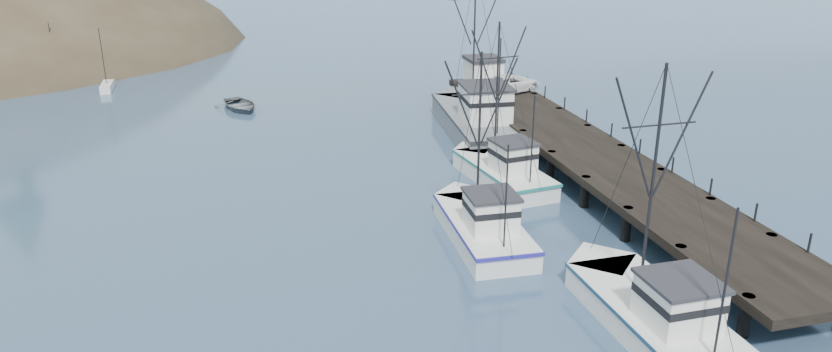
{
  "coord_description": "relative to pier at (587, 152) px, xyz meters",
  "views": [
    {
      "loc": [
        -9.43,
        -27.26,
        17.83
      ],
      "look_at": [
        1.03,
        12.43,
        2.5
      ],
      "focal_mm": 32.0,
      "sensor_mm": 36.0,
      "label": 1
    }
  ],
  "objects": [
    {
      "name": "pickup_truck",
      "position": [
        0.75,
        16.04,
        1.1
      ],
      "size": [
        6.27,
        4.46,
        1.59
      ],
      "primitive_type": "imported",
      "rotation": [
        0.0,
        0.0,
        1.93
      ],
      "color": "white",
      "rests_on": "pier"
    },
    {
      "name": "work_vessel",
      "position": [
        -4.0,
        11.11,
        -0.46
      ],
      "size": [
        6.15,
        16.71,
        13.77
      ],
      "color": "slate",
      "rests_on": "ground"
    },
    {
      "name": "trawler_mid",
      "position": [
        -10.25,
        -7.67,
        -0.87
      ],
      "size": [
        3.96,
        10.71,
        10.7
      ],
      "color": "white",
      "rests_on": "ground"
    },
    {
      "name": "trawler_far",
      "position": [
        -6.0,
        0.45,
        -0.87
      ],
      "size": [
        4.6,
        10.63,
        10.91
      ],
      "color": "white",
      "rests_on": "ground"
    },
    {
      "name": "ground",
      "position": [
        -14.0,
        -16.0,
        -1.69
      ],
      "size": [
        400.0,
        400.0,
        0.0
      ],
      "primitive_type": "plane",
      "color": "navy",
      "rests_on": "ground"
    },
    {
      "name": "trawler_near",
      "position": [
        -6.12,
        -18.41,
        -0.87
      ],
      "size": [
        4.07,
        11.92,
        12.03
      ],
      "color": "white",
      "rests_on": "ground"
    },
    {
      "name": "motorboat",
      "position": [
        -22.29,
        23.75,
        -1.69
      ],
      "size": [
        5.06,
        6.07,
        1.08
      ],
      "primitive_type": "imported",
      "rotation": [
        0.0,
        0.0,
        0.28
      ],
      "color": "#52585B",
      "rests_on": "ground"
    },
    {
      "name": "pier",
      "position": [
        0.0,
        0.0,
        0.0
      ],
      "size": [
        6.0,
        44.0,
        2.0
      ],
      "color": "black",
      "rests_on": "ground"
    },
    {
      "name": "pier_shed",
      "position": [
        -1.1,
        18.0,
        1.73
      ],
      "size": [
        3.0,
        3.2,
        2.8
      ],
      "color": "silver",
      "rests_on": "pier"
    }
  ]
}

